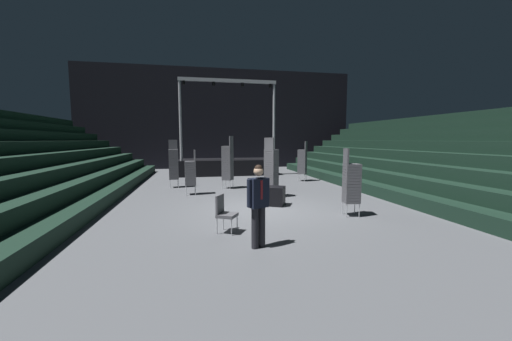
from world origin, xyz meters
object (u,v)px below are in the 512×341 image
(chair_stack_front_left, at_px, (191,172))
(chair_stack_mid_left, at_px, (351,182))
(stage_riser, at_px, (227,165))
(loose_chair_near_man, at_px, (224,211))
(chair_stack_rear_left, at_px, (271,168))
(chair_stack_mid_right, at_px, (174,164))
(man_with_tie, at_px, (259,201))
(equipment_road_case, at_px, (272,196))
(chair_stack_mid_centre, at_px, (302,161))
(chair_stack_front_right, at_px, (228,162))

(chair_stack_front_left, relative_size, chair_stack_mid_left, 0.92)
(stage_riser, bearing_deg, loose_chair_near_man, -96.21)
(loose_chair_near_man, bearing_deg, chair_stack_rear_left, -179.33)
(chair_stack_mid_left, xyz_separation_m, chair_stack_mid_right, (-5.66, 6.63, 0.13))
(chair_stack_mid_right, xyz_separation_m, chair_stack_rear_left, (4.02, -3.29, 0.04))
(man_with_tie, distance_m, chair_stack_mid_left, 3.89)
(chair_stack_mid_left, height_order, equipment_road_case, chair_stack_mid_left)
(man_with_tie, distance_m, chair_stack_rear_left, 5.66)
(stage_riser, height_order, chair_stack_mid_left, stage_riser)
(chair_stack_mid_left, relative_size, loose_chair_near_man, 2.17)
(stage_riser, height_order, chair_stack_mid_centre, stage_riser)
(man_with_tie, height_order, chair_stack_mid_right, chair_stack_mid_right)
(chair_stack_mid_centre, bearing_deg, man_with_tie, -170.68)
(stage_riser, distance_m, chair_stack_rear_left, 8.41)
(equipment_road_case, bearing_deg, chair_stack_front_left, 137.16)
(man_with_tie, bearing_deg, chair_stack_mid_right, -98.25)
(chair_stack_rear_left, bearing_deg, loose_chair_near_man, -73.07)
(stage_riser, xyz_separation_m, man_with_tie, (-0.75, -13.75, 0.39))
(equipment_road_case, bearing_deg, stage_riser, 93.26)
(chair_stack_front_right, bearing_deg, chair_stack_rear_left, -120.43)
(loose_chair_near_man, bearing_deg, chair_stack_front_right, -157.66)
(chair_stack_mid_centre, bearing_deg, chair_stack_front_left, 150.87)
(man_with_tie, relative_size, loose_chair_near_man, 1.89)
(chair_stack_front_left, bearing_deg, chair_stack_mid_left, -136.53)
(chair_stack_mid_left, xyz_separation_m, loose_chair_near_man, (-3.91, -0.88, -0.49))
(loose_chair_near_man, bearing_deg, chair_stack_mid_right, -137.85)
(chair_stack_front_left, distance_m, chair_stack_front_right, 2.17)
(chair_stack_mid_right, bearing_deg, man_with_tie, 100.11)
(loose_chair_near_man, bearing_deg, chair_stack_mid_left, 131.66)
(chair_stack_rear_left, relative_size, loose_chair_near_man, 2.53)
(stage_riser, distance_m, chair_stack_front_right, 5.89)
(chair_stack_front_right, height_order, loose_chair_near_man, chair_stack_front_right)
(chair_stack_mid_left, bearing_deg, man_with_tie, -48.32)
(chair_stack_front_right, xyz_separation_m, chair_stack_rear_left, (1.49, -2.51, -0.04))
(chair_stack_mid_centre, xyz_separation_m, chair_stack_rear_left, (-2.86, -4.20, 0.08))
(chair_stack_front_right, xyz_separation_m, equipment_road_case, (1.13, -3.94, -0.90))
(chair_stack_mid_right, bearing_deg, loose_chair_near_man, 98.02)
(chair_stack_mid_left, height_order, chair_stack_mid_right, chair_stack_mid_right)
(stage_riser, distance_m, chair_stack_mid_left, 11.97)
(chair_stack_mid_left, distance_m, chair_stack_rear_left, 3.72)
(stage_riser, xyz_separation_m, chair_stack_rear_left, (0.91, -8.35, 0.56))
(chair_stack_mid_centre, bearing_deg, stage_riser, 76.82)
(chair_stack_mid_centre, relative_size, chair_stack_rear_left, 0.93)
(equipment_road_case, bearing_deg, chair_stack_rear_left, 76.10)
(equipment_road_case, bearing_deg, chair_stack_mid_centre, 60.24)
(chair_stack_mid_right, relative_size, chair_stack_mid_centre, 1.04)
(chair_stack_front_right, distance_m, chair_stack_rear_left, 2.92)
(stage_riser, relative_size, chair_stack_mid_left, 3.11)
(chair_stack_rear_left, height_order, equipment_road_case, chair_stack_rear_left)
(chair_stack_rear_left, xyz_separation_m, equipment_road_case, (-0.35, -1.43, -0.86))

